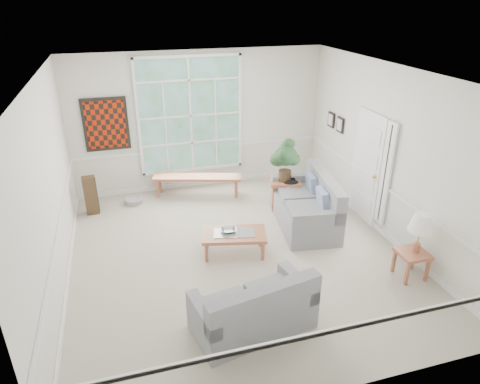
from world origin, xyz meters
name	(u,v)px	position (x,y,z in m)	size (l,w,h in m)	color
floor	(238,253)	(0.00, 0.00, -0.01)	(5.50, 6.00, 0.01)	#A8A090
ceiling	(237,74)	(0.00, 0.00, 3.00)	(5.50, 6.00, 0.02)	white
wall_back	(200,121)	(0.00, 3.00, 1.50)	(5.50, 0.02, 3.00)	silver
wall_front	(324,288)	(0.00, -3.00, 1.50)	(5.50, 0.02, 3.00)	silver
wall_left	(49,193)	(-2.75, 0.00, 1.50)	(0.02, 6.00, 3.00)	silver
wall_right	(390,155)	(2.75, 0.00, 1.50)	(0.02, 6.00, 3.00)	silver
window_back	(191,116)	(-0.20, 2.96, 1.65)	(2.30, 0.08, 2.40)	white
entry_door	(366,167)	(2.71, 0.60, 1.05)	(0.08, 0.90, 2.10)	white
door_sidelight	(386,174)	(2.71, -0.03, 1.15)	(0.08, 0.26, 1.90)	white
wall_art	(106,124)	(-1.95, 2.95, 1.60)	(0.90, 0.06, 1.10)	#5D1608
wall_frame_near	(340,125)	(2.71, 1.75, 1.55)	(0.04, 0.26, 0.32)	black
wall_frame_far	(331,120)	(2.71, 2.15, 1.55)	(0.04, 0.26, 0.32)	black
loveseat_right	(305,201)	(1.49, 0.61, 0.49)	(0.94, 1.82, 0.98)	gray
loveseat_front	(253,302)	(-0.30, -1.76, 0.42)	(1.55, 0.80, 0.84)	gray
coffee_table	(234,243)	(-0.06, 0.01, 0.20)	(1.06, 0.58, 0.40)	#A2593E
pewter_bowl	(229,230)	(-0.13, 0.08, 0.44)	(0.32, 0.32, 0.08)	#95959A
window_bench	(198,186)	(-0.21, 2.46, 0.22)	(1.90, 0.37, 0.44)	#A2593E
end_table	(284,193)	(1.42, 1.44, 0.30)	(0.60, 0.60, 0.60)	#A2593E
houseplant	(285,160)	(1.38, 1.39, 1.03)	(0.50, 0.50, 0.87)	#244827
side_table	(411,264)	(2.40, -1.38, 0.22)	(0.44, 0.44, 0.45)	#A2593E
table_lamp	(419,234)	(2.44, -1.39, 0.77)	(0.37, 0.37, 0.64)	silver
pet_bed	(133,201)	(-1.60, 2.45, 0.06)	(0.39, 0.39, 0.12)	gray
floor_speaker	(91,195)	(-2.40, 2.22, 0.39)	(0.24, 0.19, 0.79)	#422F1C
cat	(291,183)	(1.47, 1.26, 0.58)	(0.34, 0.24, 0.16)	black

